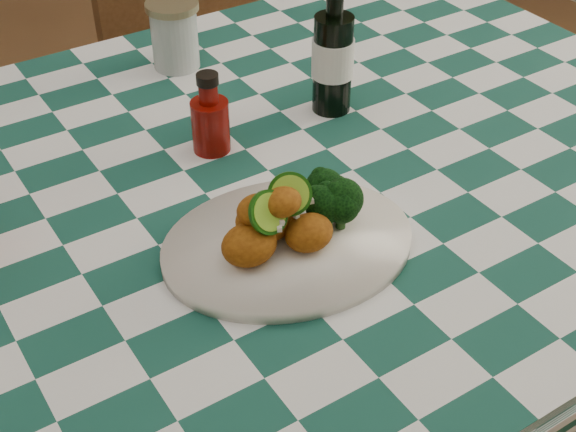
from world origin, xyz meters
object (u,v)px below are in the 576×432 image
mason_jar (175,35)px  beer_bottle (333,44)px  dining_table (220,380)px  plate (288,245)px  wooden_chair_right (230,83)px  fried_chicken_pile (279,216)px  ketchup_bottle (210,113)px

mason_jar → beer_bottle: bearing=-61.7°
dining_table → plate: plate is taller
dining_table → wooden_chair_right: (0.42, 0.70, 0.12)m
beer_bottle → wooden_chair_right: bearing=76.8°
dining_table → wooden_chair_right: 0.82m
wooden_chair_right → plate: bearing=-113.3°
plate → fried_chicken_pile: 0.05m
dining_table → ketchup_bottle: ketchup_bottle is taller
plate → beer_bottle: bearing=46.1°
dining_table → fried_chicken_pile: 0.48m
fried_chicken_pile → beer_bottle: (0.26, 0.26, 0.05)m
dining_table → plate: (0.03, -0.16, 0.40)m
dining_table → ketchup_bottle: size_ratio=13.34×
ketchup_bottle → wooden_chair_right: (0.36, 0.61, -0.34)m
dining_table → mason_jar: size_ratio=14.24×
fried_chicken_pile → plate: bearing=0.0°
ketchup_bottle → beer_bottle: bearing=0.1°
fried_chicken_pile → wooden_chair_right: wooden_chair_right is taller
ketchup_bottle → mason_jar: size_ratio=1.07×
dining_table → ketchup_bottle: bearing=56.5°
fried_chicken_pile → ketchup_bottle: ketchup_bottle is taller
dining_table → mason_jar: 0.59m
plate → fried_chicken_pile: fried_chicken_pile is taller
beer_bottle → dining_table: bearing=-161.5°
ketchup_bottle → mason_jar: (0.07, 0.26, -0.00)m
dining_table → fried_chicken_pile: (0.02, -0.16, 0.45)m
plate → beer_bottle: 0.37m
dining_table → fried_chicken_pile: bearing=-83.5°
fried_chicken_pile → beer_bottle: size_ratio=0.58×
ketchup_bottle → fried_chicken_pile: bearing=-99.5°
plate → ketchup_bottle: ketchup_bottle is taller
wooden_chair_right → ketchup_bottle: bearing=-119.6°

